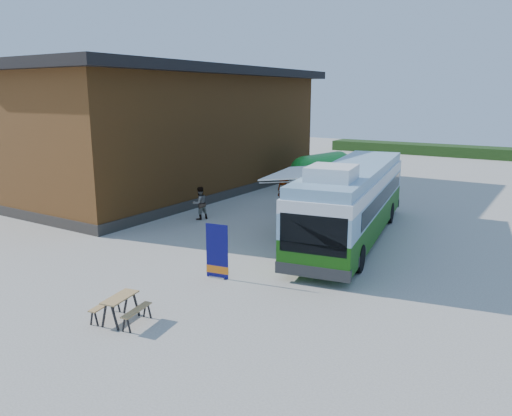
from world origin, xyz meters
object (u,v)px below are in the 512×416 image
Objects in this scene: banner at (217,256)px; slurry_tanker at (322,168)px; picnic_table at (120,303)px; person_b at (200,203)px; person_a at (284,190)px; bus at (352,200)px.

slurry_tanker reaches higher than banner.
picnic_table is 11.21m from person_b.
slurry_tanker is at bearing -165.24° from person_b.
person_b is at bearing -146.71° from person_a.
person_a reaches higher than banner.
slurry_tanker is (-4.10, 21.14, 0.71)m from picnic_table.
person_b is (-5.48, 5.92, 0.05)m from banner.
banner is at bearing -65.50° from slurry_tanker.
banner is at bearing -104.99° from person_a.
picnic_table is (-2.21, -10.60, -1.17)m from bus.
banner is at bearing 63.40° from person_b.
slurry_tanker is (1.15, 11.24, 0.44)m from person_b.
person_a is at bearing 134.31° from bus.
person_a is at bearing 98.35° from banner.
bus is 7.55m from person_b.
picnic_table is at bearing -110.59° from person_a.
person_a is at bearing 91.99° from picnic_table.
banner reaches higher than picnic_table.
slurry_tanker reaches higher than picnic_table.
banner is 8.07m from person_b.
bus is 6.97m from banner.
picnic_table is 0.25× the size of slurry_tanker.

